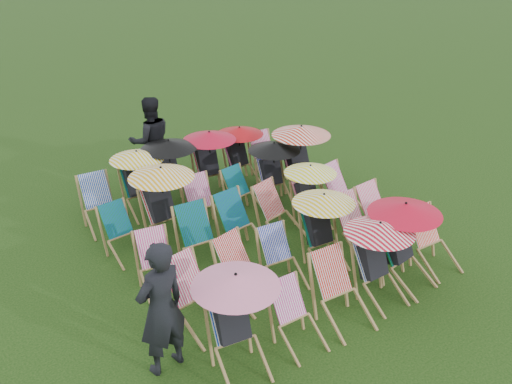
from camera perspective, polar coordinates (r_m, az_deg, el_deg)
ground at (r=10.17m, az=0.50°, el=-5.47°), size 100.00×100.00×0.00m
deckchair_0 at (r=7.38m, az=-1.95°, el=-12.80°), size 1.14×1.21×1.35m
deckchair_1 at (r=7.90m, az=4.17°, el=-12.41°), size 0.62×0.83×0.87m
deckchair_2 at (r=8.31m, az=8.66°, el=-9.84°), size 0.75×0.98×1.01m
deckchair_3 at (r=8.78m, az=12.24°, el=-6.73°), size 1.06×1.10×1.25m
deckchair_4 at (r=9.20m, az=14.71°, el=-4.97°), size 1.15×1.23×1.36m
deckchair_5 at (r=9.85m, az=17.40°, el=-4.74°), size 0.70×0.93×0.96m
deckchair_6 at (r=8.16m, az=-5.85°, el=-10.40°), size 0.79×1.01×1.01m
deckchair_7 at (r=8.66m, az=-1.04°, el=-7.96°), size 0.80×1.00×0.97m
deckchair_8 at (r=9.04m, az=2.67°, el=-6.70°), size 0.67×0.87×0.88m
deckchair_9 at (r=9.48m, az=6.77°, el=-3.65°), size 1.04×1.10×1.24m
deckchair_10 at (r=10.03m, az=10.20°, el=-3.29°), size 0.63×0.88×0.95m
deckchair_11 at (r=10.44m, az=12.42°, el=-2.22°), size 0.67×0.91×0.96m
deckchair_12 at (r=9.02m, az=-9.78°, el=-7.13°), size 0.75×0.93×0.90m
deckchair_13 at (r=9.42m, az=-5.44°, el=-4.85°), size 0.76×0.99×1.02m
deckchair_14 at (r=9.81m, az=-1.43°, el=-3.36°), size 0.74×0.98×1.01m
deckchair_15 at (r=10.27m, az=2.42°, el=-2.06°), size 0.80×0.99×0.96m
deckchair_16 at (r=10.65m, az=5.48°, el=-0.25°), size 0.98×1.03×1.16m
deckchair_17 at (r=11.11m, az=8.82°, el=-0.03°), size 0.76×0.97×0.97m
deckchair_18 at (r=9.97m, az=-13.12°, el=-4.02°), size 0.63×0.84×0.88m
deckchair_19 at (r=10.16m, az=-9.17°, el=-1.18°), size 1.16×1.21×1.38m
deckchair_20 at (r=10.59m, az=-5.20°, el=-1.29°), size 0.70×0.92×0.94m
deckchair_21 at (r=11.06m, az=-1.20°, el=-0.09°), size 0.69×0.88×0.88m
deckchair_22 at (r=11.45m, az=1.83°, el=2.04°), size 1.04×1.11×1.24m
deckchair_23 at (r=11.80m, az=4.63°, el=3.29°), size 1.21×1.25×1.43m
deckchair_24 at (r=10.93m, az=-15.27°, el=-1.18°), size 0.74×0.95×0.96m
deckchair_25 at (r=11.24m, az=-11.61°, el=1.04°), size 1.05×1.10×1.25m
deckchair_26 at (r=11.48m, az=-8.55°, el=2.05°), size 1.11×1.17×1.32m
deckchair_27 at (r=11.84m, az=-4.60°, el=3.03°), size 1.10×1.17×1.31m
deckchair_28 at (r=12.34m, az=-1.54°, el=3.84°), size 1.02×1.06×1.21m
deckchair_29 at (r=12.65m, az=1.10°, el=3.61°), size 0.73×0.94×0.94m
person_left at (r=7.30m, az=-9.46°, el=-11.42°), size 0.74×0.53×1.88m
person_rear at (r=12.36m, az=-10.47°, el=5.05°), size 1.08×0.92×1.93m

